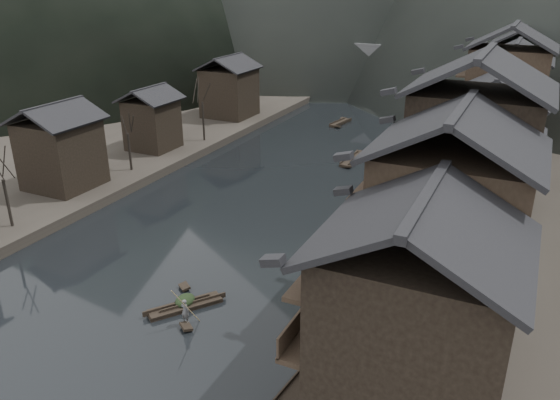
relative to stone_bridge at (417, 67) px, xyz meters
The scene contains 12 objects.
water 72.18m from the stone_bridge, 90.00° to the right, with size 300.00×300.00×0.00m, color black.
left_bank 47.64m from the stone_bridge, 137.56° to the right, with size 40.00×200.00×1.20m, color #2D2823.
stilt_houses 55.74m from the stone_bridge, 71.89° to the right, with size 9.00×67.60×16.70m.
left_houses 55.79m from the stone_bridge, 111.56° to the right, with size 8.10×53.20×8.73m.
bare_trees 67.78m from the stone_bridge, 104.53° to the right, with size 3.97×43.75×7.94m.
moored_sampans 50.22m from the stone_bridge, 76.44° to the right, with size 3.23×66.88×0.47m.
midriver_boats 19.61m from the stone_bridge, 91.70° to the right, with size 16.19×47.33×0.45m.
stone_bridge is the anchor object (origin of this frame).
hero_sampan 73.75m from the stone_bridge, 88.77° to the right, with size 3.89×4.87×0.44m.
cargo_heap 73.51m from the stone_bridge, 88.88° to the right, with size 1.18×1.55×0.71m, color black.
boatman 75.23m from the stone_bridge, 87.96° to the right, with size 0.60×0.40×1.65m, color #57575A.
bamboo_pole 75.15m from the stone_bridge, 87.81° to the right, with size 0.06×0.06×3.83m, color #8C7A51.
Camera 1 is at (20.29, -26.31, 20.34)m, focal length 35.00 mm.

